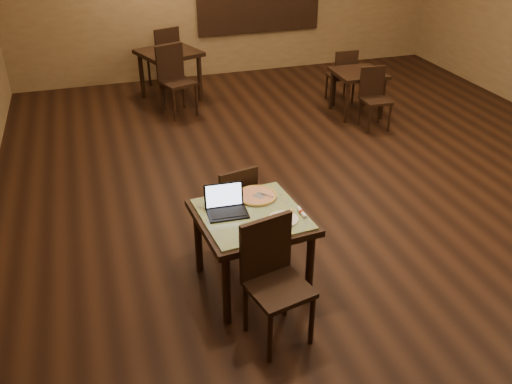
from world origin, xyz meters
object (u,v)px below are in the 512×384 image
object	(u,v)px
chair_main_far	(234,202)
other_table_b_chair_near	(174,76)
laptop	(226,205)
other_table_b_chair_far	(165,54)
tiled_table	(252,223)
other_table_a_chair_far	(343,73)
other_table_a_chair_near	(374,94)
other_table_a	(358,79)
other_table_b	(169,59)
pizza_pan	(257,197)
chair_main_near	(273,274)

from	to	relation	value
chair_main_far	other_table_b_chair_near	world-z (taller)	other_table_b_chair_near
laptop	other_table_b_chair_far	bearing A→B (deg)	89.52
tiled_table	other_table_a_chair_far	world-z (taller)	other_table_a_chair_far
other_table_a_chair_near	other_table_b_chair_near	size ratio (longest dim) A/B	0.84
other_table_a	other_table_a_chair_far	distance (m)	0.52
laptop	other_table_b	world-z (taller)	laptop
other_table_a_chair_far	pizza_pan	bearing A→B (deg)	56.14
chair_main_near	other_table_a	world-z (taller)	chair_main_near
laptop	pizza_pan	world-z (taller)	laptop
other_table_a_chair_far	other_table_b	world-z (taller)	other_table_a_chair_far
other_table_b	other_table_a_chair_far	bearing A→B (deg)	-40.30
laptop	other_table_a_chair_far	size ratio (longest dim) A/B	0.40
tiled_table	chair_main_far	size ratio (longest dim) A/B	1.10
other_table_b_chair_far	other_table_a_chair_far	bearing A→B (deg)	128.61
chair_main_near	pizza_pan	bearing A→B (deg)	68.43
laptop	other_table_a_chair_far	world-z (taller)	laptop
other_table_a	other_table_b_chair_near	distance (m)	2.83
tiled_table	chair_main_near	size ratio (longest dim) A/B	0.97
chair_main_near	laptop	size ratio (longest dim) A/B	2.92
laptop	other_table_b	size ratio (longest dim) A/B	0.31
chair_main_near	other_table_a_chair_near	bearing A→B (deg)	39.59
laptop	other_table_b_chair_far	distance (m)	5.55
other_table_b_chair_near	tiled_table	bearing A→B (deg)	-110.86
tiled_table	other_table_b	bearing A→B (deg)	83.28
other_table_b_chair_far	laptop	bearing A→B (deg)	66.73
pizza_pan	chair_main_near	bearing A→B (deg)	-99.28
other_table_a_chair_far	other_table_b	size ratio (longest dim) A/B	0.80
other_table_a_chair_far	other_table_b	xyz separation A→B (m)	(-2.65, 1.01, 0.18)
chair_main_far	other_table_b_chair_near	distance (m)	3.77
other_table_a_chair_near	chair_main_near	bearing A→B (deg)	-126.66
other_table_a_chair_far	chair_main_far	bearing A→B (deg)	52.13
other_table_a_chair_near	other_table_b_chair_far	bearing A→B (deg)	135.95
tiled_table	other_table_b_chair_near	world-z (taller)	other_table_b_chair_near
tiled_table	other_table_a_chair_near	size ratio (longest dim) A/B	1.12
other_table_b_chair_far	other_table_a	bearing A→B (deg)	121.18
other_table_b	other_table_b_chair_near	distance (m)	0.63
other_table_a_chair_far	other_table_b	distance (m)	2.84
tiled_table	laptop	distance (m)	0.28
other_table_a	other_table_a_chair_far	xyz separation A→B (m)	(-0.00, 0.52, -0.07)
tiled_table	other_table_b	xyz separation A→B (m)	(0.14, 5.02, 0.02)
other_table_a_chair_far	other_table_a_chair_near	bearing A→B (deg)	91.68
tiled_table	other_table_a_chair_far	bearing A→B (deg)	50.05
laptop	other_table_b_chair_far	size ratio (longest dim) A/B	0.33
other_table_a_chair_far	other_table_b_chair_near	size ratio (longest dim) A/B	0.84
pizza_pan	other_table_b	xyz separation A→B (m)	(0.02, 4.78, -0.09)
tiled_table	other_table_a	bearing A→B (deg)	46.24
laptop	other_table_b_chair_near	world-z (taller)	other_table_b_chair_near
chair_main_far	other_table_a_chair_far	world-z (taller)	chair_main_far
chair_main_far	other_table_b	world-z (taller)	chair_main_far
tiled_table	other_table_b_chair_near	xyz separation A→B (m)	(0.11, 4.39, -0.06)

